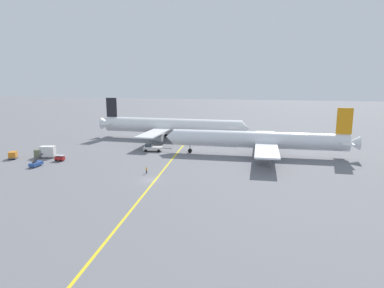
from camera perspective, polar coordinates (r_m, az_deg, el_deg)
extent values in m
plane|color=slate|center=(83.17, -6.83, -5.90)|extent=(600.00, 600.00, 0.00)
cube|color=yellow|center=(92.22, -4.63, -4.16)|extent=(10.56, 119.62, 0.01)
cylinder|color=white|center=(135.16, -3.27, 3.01)|extent=(54.48, 6.88, 5.72)
cone|color=white|center=(129.89, 8.82, 2.57)|extent=(2.91, 5.32, 5.26)
cone|color=white|center=(145.76, -13.96, 3.28)|extent=(3.70, 4.65, 4.57)
cube|color=white|center=(136.08, -4.36, 2.68)|extent=(7.43, 48.31, 0.44)
cube|color=white|center=(144.56, -13.09, 3.49)|extent=(3.48, 13.07, 0.28)
cube|color=black|center=(143.79, -13.08, 5.89)|extent=(4.41, 0.45, 7.61)
cylinder|color=#999EA3|center=(123.43, -5.83, 0.95)|extent=(4.25, 2.69, 2.60)
cylinder|color=#999EA3|center=(148.83, -2.39, 2.72)|extent=(4.25, 2.69, 2.60)
cylinder|color=slate|center=(140.00, -4.31, 1.78)|extent=(0.28, 0.28, 2.08)
cylinder|color=black|center=(140.17, -4.30, 1.36)|extent=(1.31, 0.58, 1.30)
cylinder|color=slate|center=(133.63, -5.20, 1.32)|extent=(0.28, 0.28, 2.08)
cylinder|color=black|center=(133.81, -5.19, 0.88)|extent=(1.31, 0.58, 1.30)
cylinder|color=slate|center=(131.16, 5.88, 1.12)|extent=(0.28, 0.28, 2.08)
cylinder|color=black|center=(131.34, 5.87, 0.68)|extent=(1.31, 0.58, 1.30)
cylinder|color=white|center=(108.77, 10.71, 0.70)|extent=(53.24, 6.23, 5.11)
cone|color=white|center=(112.36, -3.60, 1.20)|extent=(2.90, 4.76, 4.70)
cone|color=white|center=(112.10, 24.93, 0.16)|extent=(3.69, 4.16, 4.09)
cube|color=white|center=(108.93, 12.09, 0.25)|extent=(7.33, 44.12, 0.44)
cube|color=white|center=(111.44, 23.71, 0.46)|extent=(3.47, 13.06, 0.28)
cube|color=orange|center=(110.54, 23.79, 3.47)|extent=(4.41, 0.45, 7.67)
cylinder|color=#999EA3|center=(121.35, 11.50, 0.50)|extent=(4.25, 2.69, 2.60)
cylinder|color=#999EA3|center=(97.21, 11.55, -2.10)|extent=(4.25, 2.69, 2.60)
cylinder|color=slate|center=(106.12, 12.60, -1.46)|extent=(0.28, 0.28, 2.02)
cylinder|color=black|center=(106.34, 12.57, -1.99)|extent=(1.31, 0.58, 1.30)
cylinder|color=slate|center=(112.77, 12.52, -0.72)|extent=(0.28, 0.28, 2.02)
cylinder|color=black|center=(112.98, 12.50, -1.22)|extent=(1.31, 0.58, 1.30)
cylinder|color=slate|center=(111.53, -0.34, -0.59)|extent=(0.28, 0.28, 2.02)
cylinder|color=black|center=(111.73, -0.34, -1.09)|extent=(1.31, 0.58, 1.30)
cube|color=white|center=(114.33, -6.43, -0.71)|extent=(6.19, 3.31, 1.10)
cube|color=#333D47|center=(114.42, -7.08, -0.20)|extent=(2.35, 2.37, 0.90)
cylinder|color=#4C4C51|center=(113.40, -4.18, -0.70)|extent=(3.20, 0.54, 0.20)
sphere|color=orange|center=(114.30, -7.08, 0.11)|extent=(0.24, 0.24, 0.24)
cylinder|color=black|center=(113.64, -7.62, -1.09)|extent=(0.93, 0.39, 0.90)
cylinder|color=black|center=(116.21, -7.30, -0.81)|extent=(0.93, 0.39, 0.90)
cylinder|color=black|center=(112.71, -5.51, -1.14)|extent=(0.93, 0.39, 0.90)
cylinder|color=black|center=(115.29, -5.24, -0.86)|extent=(0.93, 0.39, 0.90)
cube|color=red|center=(107.74, -20.92, -2.21)|extent=(2.65, 1.59, 1.00)
cube|color=#B2B2B7|center=(107.56, -20.95, -1.77)|extent=(2.79, 1.67, 0.12)
cylinder|color=black|center=(108.05, -20.37, -2.40)|extent=(0.61, 0.22, 0.60)
cylinder|color=black|center=(106.89, -20.75, -2.57)|extent=(0.61, 0.22, 0.60)
cylinder|color=black|center=(108.82, -21.05, -2.36)|extent=(0.61, 0.22, 0.60)
cylinder|color=black|center=(107.66, -21.44, -2.53)|extent=(0.61, 0.22, 0.60)
cube|color=#666B4C|center=(114.45, -23.83, -1.37)|extent=(2.68, 2.83, 2.20)
cube|color=silver|center=(113.34, -22.62, -1.13)|extent=(4.63, 3.28, 3.20)
cylinder|color=black|center=(113.59, -23.38, -1.99)|extent=(0.63, 0.33, 0.60)
cylinder|color=black|center=(114.85, -23.12, -1.84)|extent=(0.63, 0.33, 0.60)
cylinder|color=black|center=(113.02, -22.68, -2.00)|extent=(0.63, 0.33, 0.60)
cylinder|color=black|center=(114.28, -22.42, -1.85)|extent=(0.63, 0.33, 0.60)
cube|color=#2D5199|center=(103.67, -24.26, -2.99)|extent=(1.82, 4.01, 0.90)
cube|color=black|center=(104.00, -24.06, -2.16)|extent=(0.72, 4.24, 1.83)
cylinder|color=black|center=(104.77, -24.31, -3.10)|extent=(0.20, 0.60, 0.60)
cylinder|color=black|center=(103.95, -23.68, -3.16)|extent=(0.20, 0.60, 0.60)
cylinder|color=black|center=(103.61, -24.79, -3.29)|extent=(0.20, 0.60, 0.60)
cylinder|color=black|center=(102.78, -24.17, -3.35)|extent=(0.20, 0.60, 0.60)
cube|color=slate|center=(116.38, -27.32, -1.97)|extent=(3.37, 3.84, 0.25)
cube|color=orange|center=(116.19, -27.36, -1.52)|extent=(3.01, 3.39, 1.60)
cylinder|color=black|center=(117.29, -27.56, -1.96)|extent=(0.44, 0.63, 0.60)
cylinder|color=black|center=(116.94, -26.90, -1.93)|extent=(0.44, 0.63, 0.60)
cylinder|color=black|center=(115.87, -27.74, -2.12)|extent=(0.44, 0.63, 0.60)
cylinder|color=black|center=(115.52, -27.06, -2.09)|extent=(0.44, 0.63, 0.60)
cylinder|color=black|center=(88.76, -7.49, -4.54)|extent=(0.28, 0.28, 0.86)
cylinder|color=orange|center=(88.57, -7.50, -4.08)|extent=(0.36, 0.36, 0.61)
sphere|color=beige|center=(88.46, -7.50, -3.81)|extent=(0.23, 0.23, 0.23)
cylinder|color=#F24C19|center=(88.82, -7.47, -3.95)|extent=(0.05, 0.05, 0.40)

